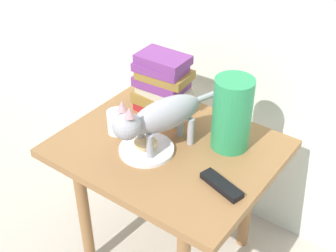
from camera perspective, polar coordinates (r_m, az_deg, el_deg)
name	(u,v)px	position (r m, az deg, el deg)	size (l,w,h in m)	color
ground_plane	(168,251)	(1.96, 0.00, -15.24)	(6.00, 6.00, 0.00)	#B2A899
side_table	(168,163)	(1.63, 0.00, -4.64)	(0.72, 0.59, 0.55)	olive
plate	(147,149)	(1.55, -2.67, -2.90)	(0.19, 0.19, 0.01)	white
bread_roll	(146,143)	(1.52, -2.79, -2.12)	(0.08, 0.06, 0.05)	#E0BC7A
cat	(160,117)	(1.48, -1.02, 1.08)	(0.19, 0.46, 0.23)	#99999E
book_stack	(162,85)	(1.69, -0.73, 5.13)	(0.21, 0.14, 0.24)	maroon
green_vase	(232,114)	(1.52, 7.92, 1.49)	(0.13, 0.13, 0.25)	#288C51
candle_jar	(117,123)	(1.63, -6.31, 0.36)	(0.07, 0.07, 0.08)	silver
tv_remote	(221,185)	(1.42, 6.62, -7.27)	(0.15, 0.04, 0.02)	black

